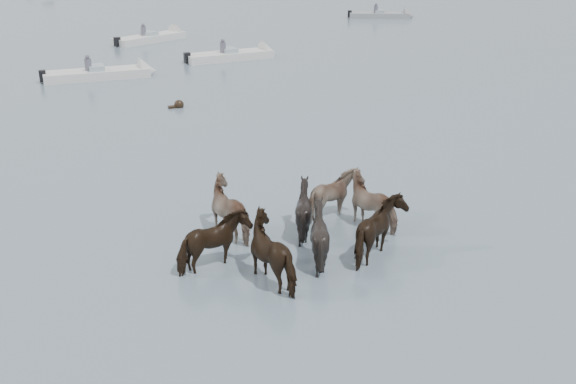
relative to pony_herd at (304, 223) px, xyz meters
name	(u,v)px	position (x,y,z in m)	size (l,w,h in m)	color
ground	(221,255)	(-2.09, 0.48, -0.64)	(400.00, 400.00, 0.00)	slate
pony_herd	(304,223)	(0.00, 0.00, 0.00)	(6.82, 4.88, 1.65)	black
swimming_pony	(178,105)	(1.52, 14.76, -0.54)	(0.72, 0.44, 0.44)	black
motorboat_b	(112,73)	(0.34, 22.53, -0.41)	(6.19, 2.24, 1.92)	silver
motorboat_c	(158,37)	(6.27, 33.70, -0.41)	(6.21, 3.90, 1.92)	silver
motorboat_d	(241,55)	(8.77, 24.36, -0.41)	(6.04, 1.67, 1.92)	silver
motorboat_e	(388,16)	(28.44, 36.47, -0.41)	(5.82, 4.28, 1.92)	gray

